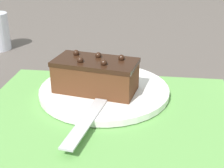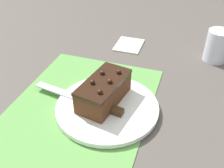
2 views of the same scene
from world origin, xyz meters
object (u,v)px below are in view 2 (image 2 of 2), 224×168
chocolate_cake (104,91)px  drinking_glass (217,46)px  serving_knife (92,102)px  cake_plate (107,107)px

chocolate_cake → drinking_glass: 0.41m
serving_knife → drinking_glass: size_ratio=2.56×
drinking_glass → chocolate_cake: bearing=-38.7°
cake_plate → chocolate_cake: bearing=-136.8°
cake_plate → chocolate_cake: size_ratio=1.53×
cake_plate → chocolate_cake: (-0.01, -0.01, 0.04)m
chocolate_cake → serving_knife: (0.02, -0.02, -0.03)m
chocolate_cake → drinking_glass: drinking_glass is taller
cake_plate → drinking_glass: drinking_glass is taller
cake_plate → serving_knife: 0.04m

